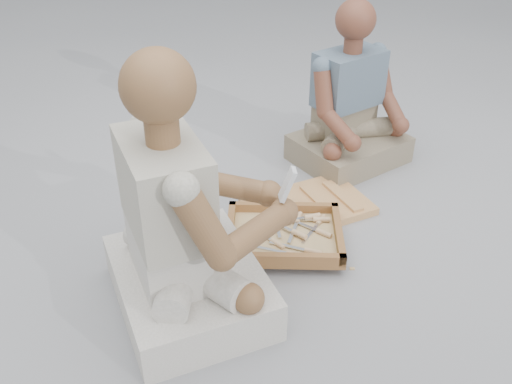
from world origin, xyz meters
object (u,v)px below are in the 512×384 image
object	(u,v)px
tool_tray	(284,235)
craftsman	(183,231)
companion	(350,111)
carved_panel	(308,206)

from	to	relation	value
tool_tray	craftsman	xyz separation A→B (m)	(-0.45, -0.21, 0.28)
companion	carved_panel	bearing A→B (deg)	28.26
craftsman	companion	bearing A→B (deg)	123.24
craftsman	tool_tray	bearing A→B (deg)	109.71
tool_tray	companion	bearing A→B (deg)	46.94
tool_tray	companion	size ratio (longest dim) A/B	0.69
carved_panel	tool_tray	world-z (taller)	tool_tray
tool_tray	carved_panel	bearing A→B (deg)	48.57
companion	tool_tray	bearing A→B (deg)	29.17
craftsman	companion	size ratio (longest dim) A/B	1.17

